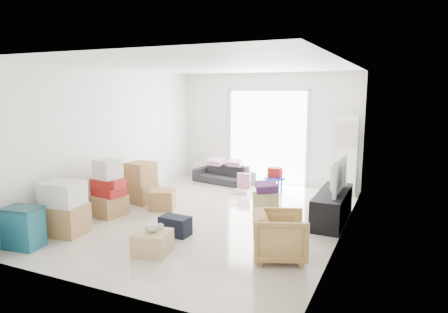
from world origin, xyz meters
name	(u,v)px	position (x,y,z in m)	size (l,w,h in m)	color
room_shell	(214,143)	(0.00, 0.00, 1.35)	(4.98, 6.48, 3.18)	beige
sliding_door	(267,133)	(0.00, 2.98, 1.24)	(2.10, 0.04, 2.33)	white
ac_tower	(347,155)	(1.95, 2.65, 0.88)	(0.45, 0.30, 1.75)	white
tv_console	(332,206)	(2.00, 0.62, 0.27)	(0.48, 1.61, 0.54)	black
television	(333,188)	(2.00, 0.62, 0.61)	(1.08, 0.62, 0.14)	black
sofa	(223,171)	(-0.97, 2.50, 0.30)	(1.54, 0.45, 0.60)	#2B2B30
pillow_left	(216,156)	(-1.16, 2.45, 0.66)	(0.40, 0.31, 0.13)	#D098AD
pillow_right	(235,157)	(-0.66, 2.52, 0.67)	(0.38, 0.31, 0.13)	#D098AD
armchair	(280,234)	(1.62, -1.30, 0.36)	(0.69, 0.65, 0.71)	tan
storage_bins	(23,227)	(-1.90, -2.49, 0.31)	(0.58, 0.44, 0.62)	#145467
box_stack_a	(64,209)	(-1.80, -1.81, 0.41)	(0.71, 0.62, 0.86)	#9F7547
box_stack_b	(109,191)	(-1.80, -0.75, 0.46)	(0.62, 0.60, 1.05)	#9F7547
box_stack_c	(141,183)	(-1.77, 0.21, 0.41)	(0.64, 0.56, 0.84)	#9F7547
loose_box	(163,199)	(-1.13, 0.00, 0.19)	(0.45, 0.45, 0.38)	#9F7547
duffel_bag	(175,226)	(-0.16, -1.12, 0.15)	(0.48, 0.29, 0.30)	black
ottoman	(266,201)	(0.73, 0.75, 0.18)	(0.36, 0.36, 0.36)	tan
blanket	(266,188)	(0.73, 0.75, 0.43)	(0.40, 0.40, 0.14)	#411E4D
kids_table	(275,176)	(0.54, 1.94, 0.43)	(0.47, 0.47, 0.61)	#1830C5
toy_walker	(242,187)	(-0.17, 1.80, 0.12)	(0.36, 0.32, 0.44)	silver
wood_crate	(152,243)	(-0.07, -1.88, 0.16)	(0.47, 0.47, 0.32)	tan
plush_bunny	(154,228)	(-0.04, -1.87, 0.38)	(0.27, 0.15, 0.14)	#B2ADA8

